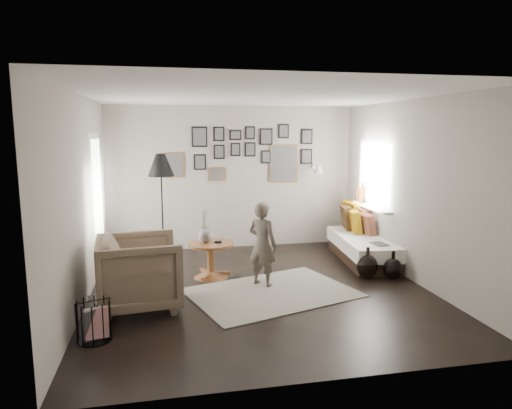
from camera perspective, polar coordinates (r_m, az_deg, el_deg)
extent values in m
plane|color=black|center=(6.37, 0.46, -10.53)|extent=(4.80, 4.80, 0.00)
plane|color=#A1998D|center=(8.41, -2.91, 3.34)|extent=(4.50, 0.00, 4.50)
plane|color=#A1998D|center=(3.78, 8.01, -3.84)|extent=(4.50, 0.00, 4.50)
plane|color=#A1998D|center=(6.02, -20.98, 0.46)|extent=(0.00, 4.80, 4.80)
plane|color=#A1998D|center=(6.88, 19.13, 1.57)|extent=(0.00, 4.80, 4.80)
plane|color=white|center=(6.02, 0.49, 13.47)|extent=(4.80, 4.80, 0.00)
plane|color=white|center=(7.23, -19.22, -0.10)|extent=(0.00, 2.14, 2.14)
plane|color=white|center=(7.23, -19.22, -0.10)|extent=(0.00, 1.88, 1.88)
plane|color=white|center=(7.23, -19.22, -0.10)|extent=(0.00, 1.93, 1.93)
plane|color=white|center=(7.91, 14.70, 3.79)|extent=(0.00, 1.30, 1.30)
plane|color=white|center=(7.91, 14.70, 3.79)|extent=(0.00, 1.14, 1.14)
cube|color=white|center=(7.96, 14.15, -0.30)|extent=(0.15, 1.32, 0.04)
cylinder|color=#8C4C14|center=(8.25, 13.15, 1.18)|extent=(0.10, 0.10, 0.28)
cylinder|color=#8C4C14|center=(8.40, 12.66, 1.14)|extent=(0.08, 0.08, 0.22)
cube|color=brown|center=(8.28, -10.13, 4.86)|extent=(0.35, 0.03, 0.45)
cube|color=black|center=(8.26, -10.13, 4.85)|extent=(0.30, 0.01, 0.40)
cube|color=black|center=(8.28, -7.08, 8.40)|extent=(0.28, 0.03, 0.36)
cube|color=black|center=(8.27, -7.07, 8.39)|extent=(0.23, 0.01, 0.31)
cube|color=black|center=(8.30, -7.02, 5.29)|extent=(0.22, 0.03, 0.28)
cube|color=black|center=(8.28, -7.01, 5.28)|extent=(0.17, 0.01, 0.23)
cube|color=black|center=(8.32, -4.66, 8.78)|extent=(0.20, 0.03, 0.26)
cube|color=black|center=(8.30, -4.64, 8.78)|extent=(0.15, 0.01, 0.21)
cube|color=black|center=(8.33, -4.63, 6.58)|extent=(0.20, 0.03, 0.26)
cube|color=black|center=(8.31, -4.61, 6.57)|extent=(0.15, 0.01, 0.21)
cube|color=black|center=(8.36, -2.59, 8.67)|extent=(0.22, 0.03, 0.18)
cube|color=black|center=(8.34, -2.57, 8.67)|extent=(0.17, 0.01, 0.13)
cube|color=black|center=(8.37, -2.58, 6.89)|extent=(0.18, 0.03, 0.24)
cube|color=black|center=(8.35, -2.56, 6.88)|extent=(0.13, 0.01, 0.19)
cube|color=black|center=(8.40, -0.75, 8.95)|extent=(0.18, 0.03, 0.24)
cube|color=black|center=(8.39, -0.73, 8.95)|extent=(0.13, 0.01, 0.19)
cube|color=black|center=(8.41, -0.75, 6.91)|extent=(0.20, 0.03, 0.26)
cube|color=black|center=(8.39, -0.72, 6.90)|extent=(0.15, 0.01, 0.21)
cube|color=black|center=(8.47, 1.27, 8.48)|extent=(0.24, 0.03, 0.30)
cube|color=black|center=(8.45, 1.29, 8.47)|extent=(0.19, 0.01, 0.25)
cube|color=black|center=(8.48, 1.26, 5.97)|extent=(0.18, 0.03, 0.24)
cube|color=black|center=(8.46, 1.29, 5.97)|extent=(0.13, 0.01, 0.19)
cube|color=brown|center=(8.56, 3.42, 5.12)|extent=(0.55, 0.03, 0.70)
cube|color=black|center=(8.55, 3.45, 5.11)|extent=(0.50, 0.01, 0.65)
cube|color=black|center=(8.54, 3.46, 9.14)|extent=(0.20, 0.03, 0.26)
cube|color=black|center=(8.53, 3.49, 9.14)|extent=(0.15, 0.01, 0.21)
cube|color=black|center=(8.67, 6.36, 8.44)|extent=(0.22, 0.03, 0.28)
cube|color=black|center=(8.65, 6.39, 8.44)|extent=(0.17, 0.01, 0.23)
cube|color=black|center=(8.68, 6.31, 6.00)|extent=(0.22, 0.03, 0.28)
cube|color=black|center=(8.67, 6.35, 5.99)|extent=(0.17, 0.01, 0.23)
cube|color=brown|center=(8.35, -4.94, 3.83)|extent=(0.30, 0.03, 0.24)
cube|color=black|center=(8.33, -4.92, 3.82)|extent=(0.25, 0.01, 0.19)
cube|color=white|center=(8.73, 7.27, 4.81)|extent=(0.06, 0.04, 0.10)
cylinder|color=white|center=(8.61, 7.52, 4.88)|extent=(0.02, 0.24, 0.02)
cone|color=white|center=(8.49, 7.80, 4.41)|extent=(0.18, 0.18, 0.14)
cube|color=beige|center=(6.23, 1.99, -10.94)|extent=(2.45, 2.04, 0.01)
cone|color=brown|center=(6.88, -5.63, -8.66)|extent=(0.50, 0.50, 0.10)
cylinder|color=brown|center=(6.82, -5.66, -6.90)|extent=(0.11, 0.11, 0.38)
cylinder|color=brown|center=(6.75, -5.69, -4.93)|extent=(0.67, 0.67, 0.04)
ellipsoid|color=black|center=(6.74, -6.41, -3.88)|extent=(0.19, 0.19, 0.21)
cylinder|color=black|center=(6.71, -6.43, -2.84)|extent=(0.06, 0.06, 0.04)
cylinder|color=black|center=(6.76, -4.77, -4.66)|extent=(0.12, 0.12, 0.02)
cube|color=black|center=(7.89, 13.30, -6.13)|extent=(0.89, 1.81, 0.20)
cube|color=white|center=(7.85, 13.36, -4.71)|extent=(0.96, 1.87, 0.22)
cube|color=#A77509|center=(8.42, 11.52, -1.35)|extent=(0.24, 0.52, 0.51)
cube|color=#3C2513|center=(8.30, 10.94, -1.68)|extent=(0.29, 0.49, 0.46)
cube|color=maroon|center=(8.26, 12.86, -1.86)|extent=(0.29, 0.47, 0.44)
cube|color=#A77509|center=(8.07, 12.04, -2.15)|extent=(0.26, 0.45, 0.42)
cube|color=maroon|center=(7.99, 13.48, -2.45)|extent=(0.23, 0.41, 0.38)
cube|color=black|center=(7.34, 15.18, -4.79)|extent=(0.22, 0.29, 0.01)
imported|color=#71614C|center=(5.79, -14.34, -8.19)|extent=(1.08, 1.05, 0.90)
cube|color=silver|center=(5.83, -14.03, -7.74)|extent=(0.43, 0.45, 0.18)
cylinder|color=black|center=(7.69, -11.43, -7.13)|extent=(0.28, 0.28, 0.03)
cylinder|color=black|center=(7.51, -11.61, -1.38)|extent=(0.02, 0.02, 1.60)
cone|color=black|center=(7.41, -11.81, 4.86)|extent=(0.42, 0.42, 0.36)
cube|color=black|center=(5.14, -19.62, -13.73)|extent=(0.24, 0.23, 0.32)
cube|color=silver|center=(5.12, -19.29, -13.82)|extent=(0.25, 0.13, 0.32)
ellipsoid|color=black|center=(6.97, 13.74, -7.53)|extent=(0.31, 0.31, 0.36)
cylinder|color=black|center=(6.91, 13.82, -5.68)|extent=(0.05, 0.05, 0.11)
ellipsoid|color=black|center=(7.03, 16.72, -7.70)|extent=(0.27, 0.27, 0.31)
cylinder|color=black|center=(6.97, 16.80, -6.03)|extent=(0.05, 0.05, 0.11)
imported|color=#584E45|center=(6.36, 0.80, -4.99)|extent=(0.51, 0.51, 1.19)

